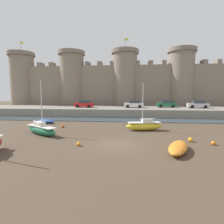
{
  "coord_description": "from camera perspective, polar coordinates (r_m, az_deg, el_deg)",
  "views": [
    {
      "loc": [
        1.34,
        -15.78,
        4.77
      ],
      "look_at": [
        -0.75,
        5.01,
        2.5
      ],
      "focal_mm": 28.0,
      "sensor_mm": 36.0,
      "label": 1
    }
  ],
  "objects": [
    {
      "name": "mooring_buoy_off_centre",
      "position": [
        25.08,
        -15.75,
        -4.53
      ],
      "size": [
        0.4,
        0.4,
        0.4
      ],
      "primitive_type": "sphere",
      "color": "#E04C1E",
      "rests_on": "ground"
    },
    {
      "name": "car_quay_centre_west",
      "position": [
        40.85,
        26.26,
        2.26
      ],
      "size": [
        4.17,
        2.02,
        1.62
      ],
      "color": "#B2B5B7",
      "rests_on": "quay_road"
    },
    {
      "name": "water_channel",
      "position": [
        30.94,
        3.19,
        -2.59
      ],
      "size": [
        80.0,
        4.5,
        0.1
      ],
      "primitive_type": "cube",
      "color": "#3D4C56",
      "rests_on": "ground"
    },
    {
      "name": "sailboat_near_channel_right",
      "position": [
        21.74,
        -22.11,
        -5.3
      ],
      "size": [
        5.06,
        3.81,
        6.27
      ],
      "color": "#1E6B47",
      "rests_on": "ground"
    },
    {
      "name": "car_quay_east",
      "position": [
        38.93,
        -9.06,
        2.66
      ],
      "size": [
        4.17,
        2.02,
        1.62
      ],
      "color": "red",
      "rests_on": "quay_road"
    },
    {
      "name": "quay_road",
      "position": [
        38.03,
        3.68,
        0.22
      ],
      "size": [
        70.55,
        10.0,
        1.64
      ],
      "primitive_type": "cube",
      "color": "gray",
      "rests_on": "ground"
    },
    {
      "name": "ground_plane",
      "position": [
        16.54,
        0.86,
        -10.56
      ],
      "size": [
        160.0,
        160.0,
        0.0
      ],
      "primitive_type": "plane",
      "color": "#4C3D2D"
    },
    {
      "name": "mooring_buoy_near_shore",
      "position": [
        16.34,
        -10.81,
        -10.19
      ],
      "size": [
        0.38,
        0.38,
        0.38
      ],
      "primitive_type": "sphere",
      "color": "orange",
      "rests_on": "ground"
    },
    {
      "name": "mooring_buoy_mid_mud",
      "position": [
        18.98,
        24.27,
        -8.22
      ],
      "size": [
        0.44,
        0.44,
        0.44
      ],
      "primitive_type": "sphere",
      "color": "orange",
      "rests_on": "ground"
    },
    {
      "name": "car_quay_west",
      "position": [
        40.34,
        17.39,
        2.57
      ],
      "size": [
        4.17,
        2.02,
        1.62
      ],
      "color": "#1E6638",
      "rests_on": "quay_road"
    },
    {
      "name": "sailboat_foreground_left",
      "position": [
        22.85,
        10.51,
        -4.36
      ],
      "size": [
        4.82,
        2.16,
        5.97
      ],
      "color": "yellow",
      "rests_on": "ground"
    },
    {
      "name": "mooring_buoy_near_channel",
      "position": [
        18.77,
        30.21,
        -8.75
      ],
      "size": [
        0.39,
        0.39,
        0.39
      ],
      "primitive_type": "sphere",
      "color": "orange",
      "rests_on": "ground"
    },
    {
      "name": "rowboat_midflat_left",
      "position": [
        29.68,
        -20.73,
        -2.79
      ],
      "size": [
        3.35,
        2.02,
        0.65
      ],
      "color": "#234793",
      "rests_on": "ground"
    },
    {
      "name": "rowboat_midflat_right",
      "position": [
        15.39,
        20.78,
        -10.77
      ],
      "size": [
        2.78,
        4.14,
        0.73
      ],
      "color": "orange",
      "rests_on": "ground"
    },
    {
      "name": "castle",
      "position": [
        48.03,
        4.18,
        9.36
      ],
      "size": [
        65.82,
        7.28,
        19.15
      ],
      "color": "gray",
      "rests_on": "ground"
    },
    {
      "name": "car_quay_centre_east",
      "position": [
        38.05,
        7.2,
        2.61
      ],
      "size": [
        4.17,
        2.02,
        1.62
      ],
      "color": "silver",
      "rests_on": "quay_road"
    }
  ]
}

